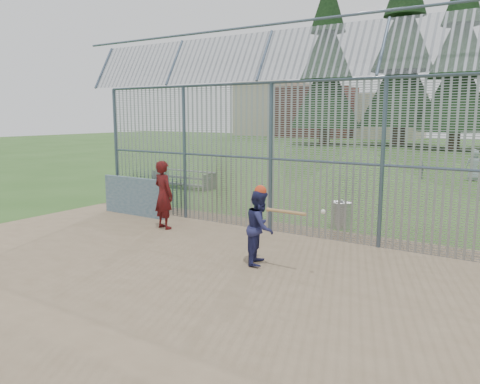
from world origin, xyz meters
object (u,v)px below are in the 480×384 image
Objects in this scene: dugout_wall at (134,196)px; trash_can at (341,215)px; batter at (260,227)px; onlooker at (164,195)px; bleacher at (184,178)px.

dugout_wall is 6.44m from trash_can.
dugout_wall is 6.20m from batter.
onlooker reaches higher than dugout_wall.
dugout_wall is at bearing -161.72° from trash_can.
batter is 4.08m from trash_can.
trash_can is 9.20m from bleacher.
batter is at bearing 175.19° from onlooker.
bleacher is (-8.32, 7.38, -0.40)m from batter.
bleacher is at bearing 28.78° from batter.
batter reaches higher than dugout_wall.
trash_can is at bearing -132.78° from onlooker.
batter is 0.53× the size of bleacher.
batter is at bearing -19.10° from dugout_wall.
batter reaches higher than trash_can.
batter is 4.05m from onlooker.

